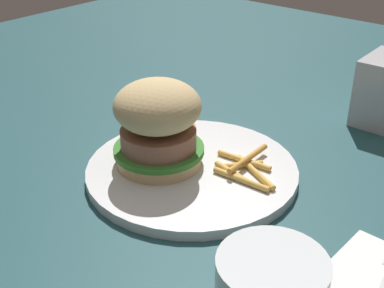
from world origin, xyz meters
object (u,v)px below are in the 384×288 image
plate (192,170)px  fries_pile (244,168)px  napkin_dispenser (384,90)px  sandwich (158,123)px

plate → fries_pile: 0.06m
plate → napkin_dispenser: (-0.11, -0.29, 0.04)m
fries_pile → plate: bearing=29.7°
fries_pile → napkin_dispenser: napkin_dispenser is taller
plate → fries_pile: fries_pile is taller
fries_pile → napkin_dispenser: size_ratio=1.01×
fries_pile → sandwich: bearing=29.2°
plate → sandwich: bearing=28.3°
sandwich → napkin_dispenser: (-0.15, -0.31, -0.02)m
fries_pile → napkin_dispenser: 0.27m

